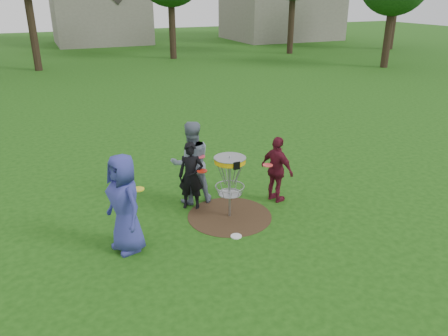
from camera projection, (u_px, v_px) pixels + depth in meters
name	position (u px, v px, depth m)	size (l,w,h in m)	color
ground	(230.00, 216.00, 9.34)	(100.00, 100.00, 0.00)	#19470F
dirt_patch	(230.00, 216.00, 9.34)	(1.80, 1.80, 0.01)	#47331E
player_blue	(125.00, 204.00, 7.82)	(0.91, 0.60, 1.87)	#353992
player_black	(191.00, 176.00, 9.45)	(0.55, 0.36, 1.51)	black
player_grey	(191.00, 163.00, 9.65)	(0.92, 0.72, 1.89)	slate
player_maroon	(277.00, 170.00, 9.76)	(0.89, 0.37, 1.53)	maroon
disc_on_grass	(236.00, 236.00, 8.55)	(0.22, 0.22, 0.02)	white
disc_golf_basket	(230.00, 172.00, 8.95)	(0.66, 0.67, 1.38)	#9EA0A5
held_discs	(205.00, 170.00, 9.02)	(3.20, 1.32, 0.25)	yellow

